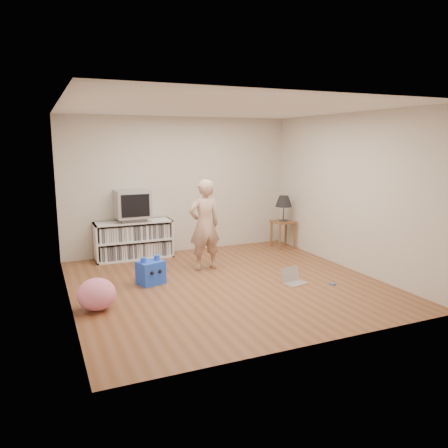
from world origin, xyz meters
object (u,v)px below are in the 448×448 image
plush_blue (151,272)px  table_lamp (284,202)px  media_unit (134,240)px  laptop (293,279)px  crt_tv (132,204)px  person (204,225)px  dvd_deck (133,219)px  plush_pink (97,294)px  side_table (283,228)px

plush_blue → table_lamp: bearing=4.2°
media_unit → laptop: size_ratio=3.54×
crt_tv → person: person is taller
dvd_deck → crt_tv: crt_tv is taller
dvd_deck → person: (0.95, -1.18, 0.03)m
table_lamp → plush_blue: (-3.05, -1.21, -0.76)m
plush_pink → person: bearing=31.0°
dvd_deck → plush_blue: bearing=-93.1°
table_lamp → plush_pink: 4.46m
table_lamp → laptop: bearing=-117.1°
crt_tv → person: size_ratio=0.39×
dvd_deck → plush_pink: (-0.98, -2.34, -0.53)m
media_unit → person: 1.58m
table_lamp → plush_pink: (-3.94, -1.97, -0.73)m
table_lamp → plush_blue: table_lamp is taller
media_unit → plush_pink: (-0.98, -2.35, -0.14)m
dvd_deck → plush_blue: (-0.08, -1.58, -0.55)m
media_unit → crt_tv: (0.00, -0.02, 0.67)m
person → plush_pink: person is taller
dvd_deck → laptop: dvd_deck is taller
person → plush_pink: (-1.92, -1.15, -0.55)m
dvd_deck → laptop: 3.15m
side_table → person: person is taller
laptop → person: bearing=115.2°
crt_tv → plush_blue: 1.79m
dvd_deck → plush_pink: dvd_deck is taller
laptop → side_table: bearing=49.7°
plush_blue → crt_tv: bearing=69.5°
crt_tv → table_lamp: crt_tv is taller
media_unit → laptop: media_unit is taller
media_unit → person: person is taller
laptop → plush_pink: 2.90m
side_table → plush_blue: 3.29m
media_unit → crt_tv: size_ratio=2.33×
person → plush_blue: 1.25m
media_unit → table_lamp: (2.96, -0.39, 0.59)m
crt_tv → table_lamp: size_ratio=1.17×
dvd_deck → person: 1.51m
side_table → plush_pink: 4.41m
dvd_deck → table_lamp: bearing=-7.1°
side_table → plush_blue: bearing=-158.3°
table_lamp → plush_blue: bearing=-158.3°
laptop → plush_pink: size_ratio=0.81×
person → table_lamp: bearing=-162.5°
side_table → table_lamp: (0.00, 0.00, 0.53)m
person → laptop: 1.72m
dvd_deck → side_table: bearing=-7.1°
person → plush_blue: size_ratio=3.44×
media_unit → plush_pink: 2.55m
crt_tv → laptop: crt_tv is taller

